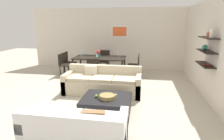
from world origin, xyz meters
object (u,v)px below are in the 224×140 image
at_px(coffee_table, 106,105).
at_px(dining_chair_right_far, 136,63).
at_px(dining_chair_head, 104,59).
at_px(dining_chair_left_near, 64,63).
at_px(apple_on_coffee_table, 96,96).
at_px(centerpiece_vase, 98,53).
at_px(dining_chair_foot, 94,69).
at_px(dining_table, 100,59).
at_px(wine_glass_foot, 97,56).
at_px(wine_glass_left_near, 81,54).
at_px(wine_glass_right_far, 118,54).
at_px(loveseat_white, 77,132).
at_px(sofa_beige, 103,83).
at_px(dining_chair_left_far, 68,61).
at_px(decorative_bowl, 107,96).
at_px(dining_chair_right_near, 135,66).
at_px(wine_glass_left_far, 83,53).
at_px(candle_jar, 115,96).

height_order(coffee_table, dining_chair_right_far, dining_chair_right_far).
xyz_separation_m(dining_chair_head, dining_chair_left_near, (-1.41, -1.13, 0.00)).
bearing_deg(apple_on_coffee_table, dining_chair_left_near, 125.06).
xyz_separation_m(coffee_table, centerpiece_vase, (-0.91, 3.08, 0.70)).
distance_m(dining_chair_foot, dining_chair_right_far, 1.80).
xyz_separation_m(dining_table, wine_glass_foot, (-0.00, -0.44, 0.18)).
bearing_deg(wine_glass_left_near, centerpiece_vase, 10.62).
relative_size(coffee_table, centerpiece_vase, 4.08).
xyz_separation_m(dining_chair_left_near, wine_glass_right_far, (2.13, 0.35, 0.37)).
distance_m(loveseat_white, dining_chair_right_far, 4.73).
relative_size(dining_table, dining_chair_head, 2.27).
distance_m(sofa_beige, dining_chair_left_far, 2.80).
bearing_deg(decorative_bowl, wine_glass_foot, 108.33).
distance_m(dining_chair_head, centerpiece_vase, 0.98).
distance_m(decorative_bowl, centerpiece_vase, 3.31).
relative_size(dining_chair_left_far, centerpiece_vase, 3.20).
bearing_deg(decorative_bowl, apple_on_coffee_table, 179.99).
height_order(dining_table, dining_chair_right_near, dining_chair_right_near).
relative_size(dining_chair_right_far, wine_glass_foot, 5.34).
relative_size(dining_table, wine_glass_left_near, 10.33).
height_order(wine_glass_left_far, wine_glass_foot, wine_glass_left_far).
distance_m(dining_table, wine_glass_foot, 0.47).
relative_size(sofa_beige, apple_on_coffee_table, 29.29).
relative_size(wine_glass_left_near, wine_glass_left_far, 1.04).
xyz_separation_m(dining_chair_left_near, centerpiece_vase, (1.36, 0.23, 0.39)).
height_order(apple_on_coffee_table, dining_chair_left_far, dining_chair_left_far).
bearing_deg(decorative_bowl, dining_chair_left_far, 124.42).
relative_size(dining_chair_foot, wine_glass_foot, 5.34).
height_order(dining_chair_right_near, wine_glass_left_near, wine_glass_left_near).
height_order(candle_jar, apple_on_coffee_table, apple_on_coffee_table).
bearing_deg(centerpiece_vase, sofa_beige, -73.12).
height_order(dining_chair_left_near, wine_glass_foot, wine_glass_foot).
bearing_deg(dining_chair_left_far, dining_chair_right_far, 0.00).
bearing_deg(loveseat_white, apple_on_coffee_table, 89.29).
distance_m(sofa_beige, dining_chair_right_far, 2.23).
height_order(candle_jar, dining_table, dining_table).
bearing_deg(candle_jar, wine_glass_foot, 112.36).
relative_size(coffee_table, wine_glass_foot, 6.82).
distance_m(dining_chair_left_far, wine_glass_left_far, 0.79).
xyz_separation_m(dining_table, dining_chair_right_near, (1.41, -0.22, -0.18)).
distance_m(loveseat_white, dining_chair_left_far, 5.09).
bearing_deg(dining_chair_foot, dining_chair_left_near, 154.22).
height_order(dining_chair_left_near, wine_glass_left_far, wine_glass_left_far).
relative_size(decorative_bowl, centerpiece_vase, 1.35).
bearing_deg(dining_chair_head, loveseat_white, -83.37).
xyz_separation_m(dining_chair_head, dining_chair_right_far, (1.41, -0.68, 0.00)).
xyz_separation_m(coffee_table, dining_chair_head, (-0.86, 3.98, 0.31)).
distance_m(dining_chair_head, wine_glass_right_far, 1.13).
xyz_separation_m(loveseat_white, apple_on_coffee_table, (0.02, 1.30, 0.13)).
bearing_deg(wine_glass_right_far, wine_glass_left_far, 180.00).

